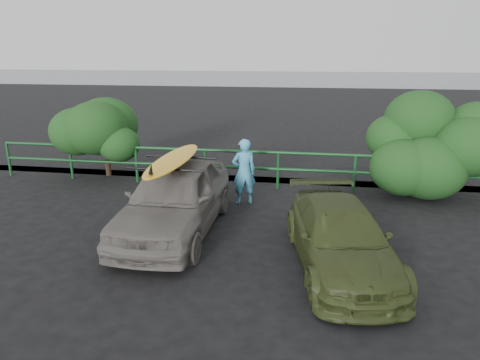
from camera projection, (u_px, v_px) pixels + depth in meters
The scene contains 10 objects.
ground at pixel (194, 277), 7.03m from camera, with size 80.00×80.00×0.00m, color black.
ocean at pixel (299, 77), 63.77m from camera, with size 200.00×200.00×0.00m, color slate.
guardrail at pixel (241, 169), 11.61m from camera, with size 14.00×0.08×1.04m, color #14461F, non-canonical shape.
shrub_left at pixel (83, 142), 12.59m from camera, with size 3.20×2.40×2.01m, color #1C471A, non-canonical shape.
shrub_right at pixel (433, 148), 11.14m from camera, with size 3.20×2.40×2.30m, color #1C471A, non-canonical shape.
sedan at pixel (175, 198), 8.68m from camera, with size 1.68×4.19×1.43m, color #66605B.
olive_vehicle at pixel (340, 237), 7.27m from camera, with size 1.50×3.70×1.07m, color #343F1C.
man at pixel (244, 172), 10.27m from camera, with size 0.59×0.38×1.60m, color #45A5D0.
roof_rack at pixel (173, 163), 8.47m from camera, with size 1.51×1.05×0.05m, color black, non-canonical shape.
surfboard at pixel (173, 160), 8.45m from camera, with size 0.61×2.92×0.09m, color gold.
Camera 1 is at (1.76, -6.07, 3.56)m, focal length 32.00 mm.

